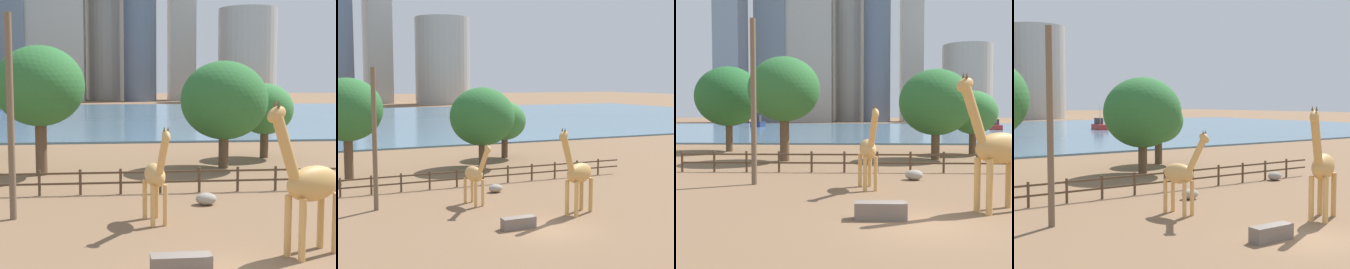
% 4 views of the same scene
% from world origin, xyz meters
% --- Properties ---
extents(ground_plane, '(400.00, 400.00, 0.00)m').
position_xyz_m(ground_plane, '(0.00, 80.00, 0.00)').
color(ground_plane, brown).
extents(harbor_water, '(180.00, 86.00, 0.20)m').
position_xyz_m(harbor_water, '(0.00, 77.00, 0.10)').
color(harbor_water, slate).
rests_on(harbor_water, ground).
extents(giraffe_tall, '(3.17, 2.00, 5.10)m').
position_xyz_m(giraffe_tall, '(2.99, 1.99, 2.38)').
color(giraffe_tall, tan).
rests_on(giraffe_tall, ground).
extents(giraffe_companion, '(1.05, 2.91, 4.02)m').
position_xyz_m(giraffe_companion, '(-1.60, 6.38, 1.93)').
color(giraffe_companion, tan).
rests_on(giraffe_companion, ground).
extents(utility_pole, '(0.28, 0.28, 8.41)m').
position_xyz_m(utility_pole, '(-7.40, 7.59, 4.20)').
color(utility_pole, brown).
rests_on(utility_pole, ground).
extents(boulder_by_pole, '(0.97, 0.75, 0.56)m').
position_xyz_m(boulder_by_pole, '(0.96, 9.26, 0.28)').
color(boulder_by_pole, gray).
rests_on(boulder_by_pole, ground).
extents(feeding_trough, '(1.80, 0.60, 0.60)m').
position_xyz_m(feeding_trough, '(-1.33, 0.74, 0.30)').
color(feeding_trough, '#72665B').
rests_on(feeding_trough, ground).
extents(enclosure_fence, '(26.12, 0.14, 1.30)m').
position_xyz_m(enclosure_fence, '(-0.40, 12.00, 0.76)').
color(enclosure_fence, '#4C3826').
rests_on(enclosure_fence, ground).
extents(tree_left_large, '(5.41, 5.41, 7.87)m').
position_xyz_m(tree_left_large, '(-7.65, 18.02, 5.40)').
color(tree_left_large, brown).
rests_on(tree_left_large, ground).
extents(tree_center_broad, '(4.24, 4.24, 5.59)m').
position_xyz_m(tree_center_broad, '(8.04, 23.75, 3.65)').
color(tree_center_broad, brown).
rests_on(tree_center_broad, ground).
extents(tree_right_tall, '(5.74, 5.74, 7.07)m').
position_xyz_m(tree_right_tall, '(3.99, 19.48, 4.46)').
color(tree_right_tall, brown).
rests_on(tree_right_tall, ground).
extents(boat_ferry, '(2.26, 4.91, 4.27)m').
position_xyz_m(boat_ferry, '(26.05, 72.89, 0.92)').
color(boat_ferry, '#B22D28').
rests_on(boat_ferry, harbor_water).
extents(skyline_tower_needle, '(17.88, 17.88, 28.15)m').
position_xyz_m(skyline_tower_needle, '(37.88, 142.13, 14.08)').
color(skyline_tower_needle, '#ADA89E').
rests_on(skyline_tower_needle, ground).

